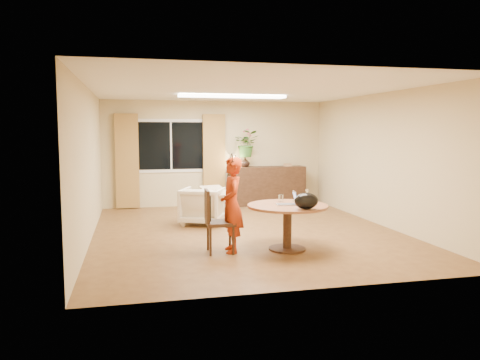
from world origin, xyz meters
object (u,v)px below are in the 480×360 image
Objects in this scene: dining_table at (287,214)px; armchair at (202,206)px; dining_chair at (220,221)px; child at (232,205)px; sideboard at (267,186)px.

armchair is (-1.00, 2.31, -0.19)m from dining_table.
dining_table is 1.28× the size of dining_chair.
child is 0.76× the size of sideboard.
dining_chair is 4.80m from sideboard.
sideboard is (1.83, 4.35, -0.25)m from child.
dining_chair is 2.25m from armchair.
child is 4.72m from sideboard.
child is at bearing -112.78° from sideboard.
sideboard reaches higher than dining_table.
sideboard is at bearing 160.29° from child.
dining_table is at bearing 88.20° from child.
dining_chair is 0.30m from child.
dining_table is 2.52m from armchair.
dining_table is 0.89m from child.
dining_table is at bearing -0.80° from dining_chair.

